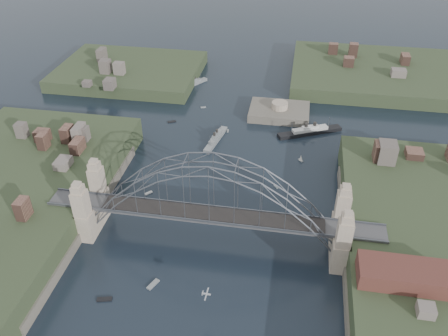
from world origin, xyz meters
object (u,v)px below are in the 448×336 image
bridge (211,202)px  naval_cruiser_near (216,139)px  wharf_shed (407,275)px  ocean_liner (310,131)px  fort_island (279,116)px  naval_cruiser_far (193,83)px

bridge → naval_cruiser_near: (-8.03, 47.92, -11.52)m
wharf_shed → ocean_liner: wharf_shed is taller
fort_island → wharf_shed: 90.48m
fort_island → ocean_liner: fort_island is taller
bridge → ocean_liner: (23.57, 58.31, -11.43)m
fort_island → naval_cruiser_far: fort_island is taller
wharf_shed → naval_cruiser_near: (-52.03, 61.92, -9.20)m
naval_cruiser_far → ocean_liner: bearing=-33.5°
fort_island → ocean_liner: bearing=-45.3°
ocean_liner → naval_cruiser_far: bearing=146.5°
bridge → wharf_shed: bridge is taller
bridge → fort_island: bridge is taller
naval_cruiser_near → ocean_liner: (31.61, 10.39, 0.09)m
fort_island → naval_cruiser_far: 43.01m
naval_cruiser_far → ocean_liner: size_ratio=0.58×
bridge → fort_island: bearing=80.3°
bridge → naval_cruiser_far: 95.09m
fort_island → bridge: bearing=-99.7°
bridge → naval_cruiser_far: (-25.61, 90.84, -11.57)m
naval_cruiser_far → wharf_shed: bearing=-56.4°
naval_cruiser_far → ocean_liner: (49.19, -32.52, 0.13)m
ocean_liner → fort_island: bearing=134.7°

